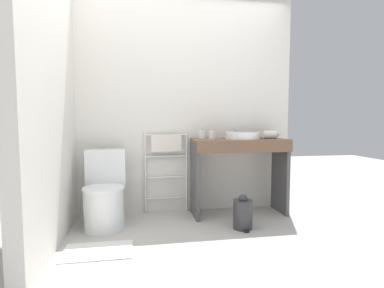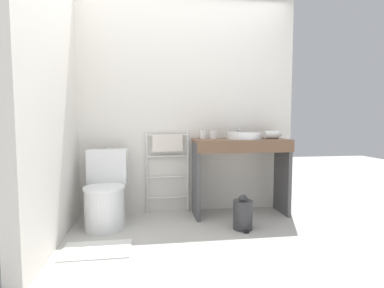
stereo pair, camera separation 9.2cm
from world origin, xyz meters
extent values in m
plane|color=#B2AFA8|center=(0.00, 0.00, 0.00)|extent=(12.00, 12.00, 0.00)
cube|color=silver|center=(0.00, 1.34, 1.28)|extent=(2.65, 0.12, 2.57)
cube|color=silver|center=(-1.26, 0.64, 1.28)|extent=(0.12, 1.92, 2.57)
cylinder|color=white|center=(-0.87, 0.81, 0.20)|extent=(0.39, 0.39, 0.40)
cylinder|color=white|center=(-0.87, 0.81, 0.41)|extent=(0.41, 0.41, 0.02)
cube|color=white|center=(-0.87, 1.08, 0.59)|extent=(0.41, 0.18, 0.37)
cylinder|color=silver|center=(-0.87, 1.08, 0.78)|extent=(0.05, 0.05, 0.01)
cylinder|color=silver|center=(-0.45, 1.25, 0.48)|extent=(0.02, 0.02, 0.95)
cylinder|color=silver|center=(0.03, 1.25, 0.48)|extent=(0.02, 0.02, 0.95)
cylinder|color=silver|center=(-0.21, 1.25, 0.17)|extent=(0.48, 0.02, 0.02)
cylinder|color=silver|center=(-0.21, 1.25, 0.42)|extent=(0.48, 0.02, 0.02)
cylinder|color=silver|center=(-0.21, 1.25, 0.67)|extent=(0.48, 0.02, 0.02)
cylinder|color=silver|center=(-0.21, 1.25, 0.91)|extent=(0.48, 0.02, 0.02)
cube|color=silver|center=(-0.21, 1.22, 0.82)|extent=(0.35, 0.04, 0.20)
cube|color=brown|center=(0.61, 1.05, 0.86)|extent=(1.07, 0.47, 0.03)
cube|color=brown|center=(0.61, 0.83, 0.79)|extent=(1.07, 0.02, 0.10)
cube|color=#4C4C4F|center=(0.10, 1.05, 0.42)|extent=(0.04, 0.40, 0.84)
cube|color=#4C4C4F|center=(1.12, 1.05, 0.42)|extent=(0.04, 0.40, 0.84)
cylinder|color=white|center=(0.64, 1.03, 0.91)|extent=(0.38, 0.38, 0.08)
cylinder|color=silver|center=(0.64, 1.03, 0.95)|extent=(0.31, 0.31, 0.01)
cylinder|color=silver|center=(0.64, 1.25, 0.93)|extent=(0.02, 0.02, 0.11)
cylinder|color=silver|center=(0.64, 1.20, 0.97)|extent=(0.02, 0.09, 0.02)
cylinder|color=white|center=(0.21, 1.18, 0.92)|extent=(0.08, 0.08, 0.10)
cylinder|color=white|center=(0.32, 1.16, 0.92)|extent=(0.08, 0.08, 0.10)
cylinder|color=white|center=(0.97, 1.03, 0.92)|extent=(0.16, 0.09, 0.09)
cone|color=silver|center=(1.07, 1.03, 0.92)|extent=(0.05, 0.08, 0.08)
cube|color=white|center=(0.93, 1.12, 0.92)|extent=(0.05, 0.09, 0.06)
cylinder|color=#333335|center=(0.50, 0.59, 0.14)|extent=(0.19, 0.19, 0.29)
sphere|color=#333335|center=(0.50, 0.59, 0.31)|extent=(0.09, 0.09, 0.09)
cube|color=black|center=(0.50, 0.48, 0.01)|extent=(0.05, 0.04, 0.02)
cube|color=silver|center=(-0.86, 0.28, 0.01)|extent=(0.56, 0.36, 0.01)
camera|label=1|loc=(-0.51, -2.21, 1.09)|focal=28.00mm
camera|label=2|loc=(-0.42, -2.22, 1.09)|focal=28.00mm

